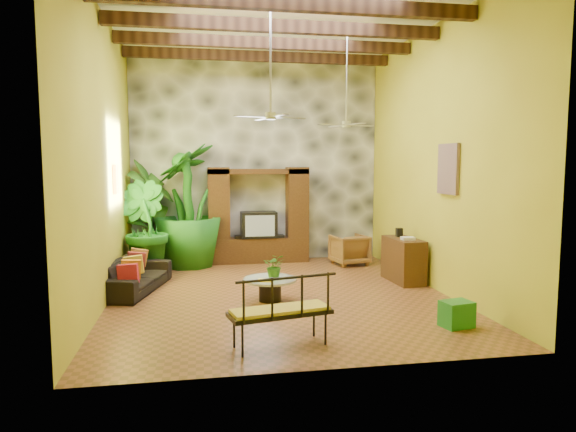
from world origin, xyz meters
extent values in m
plane|color=brown|center=(0.00, 0.00, 0.00)|extent=(7.00, 7.00, 0.00)
cube|color=silver|center=(0.00, 0.00, 5.00)|extent=(6.00, 7.00, 0.02)
cube|color=#ACA427|center=(0.00, 3.50, 2.50)|extent=(6.00, 0.02, 5.00)
cube|color=#ACA427|center=(-3.00, 0.00, 2.50)|extent=(0.02, 7.00, 5.00)
cube|color=#ACA427|center=(3.00, 0.00, 2.50)|extent=(0.02, 7.00, 5.00)
cube|color=#303337|center=(0.00, 3.44, 2.50)|extent=(5.98, 0.10, 4.98)
cube|color=#341E10|center=(0.00, -1.30, 4.78)|extent=(5.95, 0.16, 0.22)
cube|color=#341E10|center=(0.00, 0.00, 4.78)|extent=(5.95, 0.16, 0.22)
cube|color=#341E10|center=(0.00, 1.30, 4.78)|extent=(5.95, 0.16, 0.22)
cube|color=#341E10|center=(0.00, 2.60, 4.78)|extent=(5.95, 0.16, 0.22)
cube|color=#311B0D|center=(0.00, 3.14, 0.30)|extent=(2.40, 0.50, 0.60)
cube|color=#311B0D|center=(-0.95, 3.14, 1.30)|extent=(0.50, 0.48, 2.00)
cube|color=#311B0D|center=(0.95, 3.14, 1.30)|extent=(0.50, 0.48, 2.00)
cube|color=#311B0D|center=(0.00, 3.14, 2.20)|extent=(2.40, 0.48, 0.12)
cube|color=black|center=(0.00, 3.12, 0.92)|extent=(0.85, 0.52, 0.62)
cube|color=#8C99A8|center=(0.00, 2.85, 0.92)|extent=(0.70, 0.02, 0.50)
cylinder|color=#A7A7AC|center=(-0.20, -0.40, 4.10)|extent=(0.04, 0.04, 1.80)
cylinder|color=#A7A7AC|center=(-0.20, -0.40, 3.20)|extent=(0.18, 0.18, 0.12)
cube|color=#A7A7AC|center=(0.15, -0.31, 3.18)|extent=(0.58, 0.26, 0.01)
cube|color=#A7A7AC|center=(-0.29, -0.05, 3.18)|extent=(0.26, 0.58, 0.01)
cube|color=#A7A7AC|center=(-0.55, -0.49, 3.18)|extent=(0.58, 0.26, 0.01)
cube|color=#A7A7AC|center=(-0.11, -0.75, 3.18)|extent=(0.26, 0.58, 0.01)
cylinder|color=#A7A7AC|center=(1.60, 1.20, 4.10)|extent=(0.04, 0.04, 1.80)
cylinder|color=#A7A7AC|center=(1.60, 1.20, 3.20)|extent=(0.18, 0.18, 0.12)
cube|color=#A7A7AC|center=(1.95, 1.29, 3.18)|extent=(0.58, 0.26, 0.01)
cube|color=#A7A7AC|center=(1.51, 1.55, 3.18)|extent=(0.26, 0.58, 0.01)
cube|color=#A7A7AC|center=(1.25, 1.11, 3.18)|extent=(0.58, 0.26, 0.01)
cube|color=#A7A7AC|center=(1.69, 0.85, 3.18)|extent=(0.26, 0.58, 0.01)
cube|color=gold|center=(-2.96, 1.00, 2.10)|extent=(0.06, 0.32, 0.55)
cube|color=navy|center=(2.96, -0.60, 2.30)|extent=(0.06, 0.70, 0.90)
imported|color=black|center=(-2.65, 0.72, 0.30)|extent=(1.30, 2.19, 0.60)
imported|color=brown|center=(2.08, 2.45, 0.36)|extent=(0.89, 0.91, 0.71)
imported|color=#255616|center=(-2.51, 3.03, 1.25)|extent=(1.41, 1.58, 2.49)
imported|color=#1C6C1F|center=(-2.60, 2.08, 1.02)|extent=(1.44, 1.43, 2.05)
imported|color=#1E681B|center=(-1.66, 2.92, 1.42)|extent=(2.01, 2.01, 2.83)
cylinder|color=black|center=(-0.22, -0.41, 0.18)|extent=(0.39, 0.39, 0.36)
cylinder|color=silver|center=(-0.22, -0.41, 0.38)|extent=(0.93, 0.93, 0.04)
imported|color=#2D671B|center=(-0.13, -0.38, 0.61)|extent=(0.45, 0.41, 0.43)
cube|color=yellow|center=(-0.34, -0.60, 0.41)|extent=(0.29, 0.24, 0.03)
cube|color=black|center=(-0.40, -2.64, 0.45)|extent=(1.42, 0.73, 0.05)
cube|color=gold|center=(-0.40, -2.64, 0.49)|extent=(1.35, 0.68, 0.06)
cube|color=black|center=(-0.40, -2.89, 0.72)|extent=(1.33, 0.33, 0.54)
cube|color=#3C1C13|center=(2.65, 0.57, 0.44)|extent=(0.55, 1.13, 0.89)
cube|color=#1E7337|center=(2.29, -2.30, 0.19)|extent=(0.50, 0.41, 0.38)
camera|label=1|loc=(-1.44, -9.12, 2.42)|focal=32.00mm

